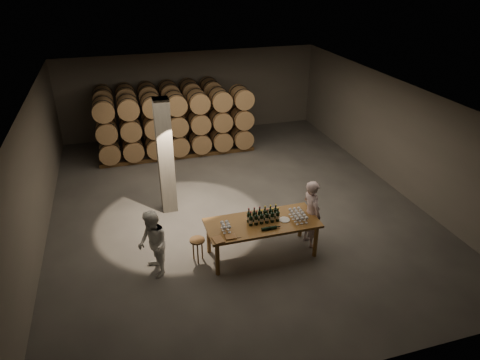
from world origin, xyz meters
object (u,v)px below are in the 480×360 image
object	(u,v)px
notebook_near	(231,237)
person_woman	(153,244)
plate	(284,220)
tasting_table	(262,226)
person_man	(311,213)
stool	(197,243)
bottle_cluster	(263,217)

from	to	relation	value
notebook_near	person_woman	distance (m)	1.69
plate	tasting_table	bearing A→B (deg)	172.54
plate	person_man	world-z (taller)	person_man
tasting_table	stool	distance (m)	1.54
notebook_near	stool	bearing A→B (deg)	139.98
bottle_cluster	notebook_near	world-z (taller)	bottle_cluster
bottle_cluster	tasting_table	bearing A→B (deg)	-145.97
person_man	person_woman	distance (m)	3.78
notebook_near	person_man	world-z (taller)	person_man
tasting_table	notebook_near	xyz separation A→B (m)	(-0.86, -0.38, 0.12)
person_woman	person_man	bearing A→B (deg)	80.49
plate	person_man	distance (m)	0.77
tasting_table	plate	world-z (taller)	plate
bottle_cluster	person_woman	distance (m)	2.54
plate	person_woman	xyz separation A→B (m)	(-3.02, 0.08, -0.12)
stool	notebook_near	bearing A→B (deg)	-41.85
person_man	tasting_table	bearing A→B (deg)	86.44
bottle_cluster	plate	xyz separation A→B (m)	(0.49, -0.09, -0.12)
plate	notebook_near	xyz separation A→B (m)	(-1.38, -0.31, 0.01)
bottle_cluster	person_woman	xyz separation A→B (m)	(-2.53, -0.00, -0.24)
tasting_table	notebook_near	size ratio (longest dim) A/B	11.02
notebook_near	person_man	bearing A→B (deg)	13.99
plate	stool	world-z (taller)	plate
person_woman	notebook_near	bearing A→B (deg)	65.92
tasting_table	plate	xyz separation A→B (m)	(0.52, -0.07, 0.11)
bottle_cluster	person_man	distance (m)	1.26
plate	person_man	size ratio (longest dim) A/B	0.15
tasting_table	notebook_near	bearing A→B (deg)	-156.20
bottle_cluster	plate	world-z (taller)	bottle_cluster
person_woman	tasting_table	bearing A→B (deg)	79.16
plate	notebook_near	size ratio (longest dim) A/B	1.08
bottle_cluster	person_woman	bearing A→B (deg)	-179.97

